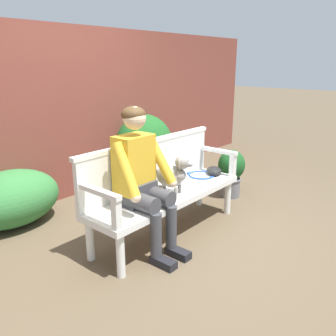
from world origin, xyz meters
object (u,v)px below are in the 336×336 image
Objects in this scene: garden_bench at (168,198)px; potted_plant at (231,170)px; dog_on_bench at (173,174)px; person_seated at (141,175)px; tennis_racket at (199,175)px; baseball_glove at (214,171)px.

garden_bench is 1.30m from potted_plant.
person_seated is at bearing 175.98° from dog_on_bench.
garden_bench is 0.63m from tennis_racket.
person_seated reaches higher than tennis_racket.
tennis_racket is 2.64× the size of baseball_glove.
potted_plant is at bearing -2.09° from tennis_racket.
tennis_racket reaches higher than garden_bench.
garden_bench is 3.08× the size of tennis_racket.
dog_on_bench is 0.64× the size of potted_plant.
baseball_glove reaches higher than garden_bench.
dog_on_bench is 0.75m from baseball_glove.
potted_plant is (0.67, -0.02, -0.10)m from tennis_racket.
potted_plant is at bearing 2.38° from garden_bench.
person_seated is at bearing -177.69° from potted_plant.
dog_on_bench is at bearing -168.57° from tennis_racket.
garden_bench is 4.59× the size of dog_on_bench.
baseball_glove is (0.77, -0.03, 0.10)m from garden_bench.
person_seated is 1.17m from baseball_glove.
tennis_racket is (0.63, 0.08, 0.07)m from garden_bench.
tennis_racket is at bearing 177.91° from potted_plant.
potted_plant is at bearing 2.31° from person_seated.
dog_on_bench is at bearing -175.66° from potted_plant.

